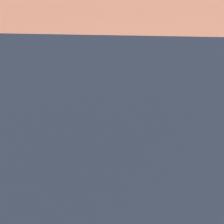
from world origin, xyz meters
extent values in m
cube|color=#9E9B96|center=(0.00, 2.20, 0.06)|extent=(24.00, 2.80, 0.11)
cube|color=#935642|center=(0.00, 4.48, 2.58)|extent=(24.00, 0.30, 5.15)
cylinder|color=slate|center=(0.04, 1.19, 0.69)|extent=(0.06, 0.06, 1.15)
cube|color=black|center=(0.04, 1.19, 1.43)|extent=(0.16, 0.13, 0.35)
cube|color=gray|center=(0.04, 1.13, 1.46)|extent=(0.09, 0.01, 0.12)
cylinder|color=black|center=(0.04, 1.19, 1.66)|extent=(0.19, 0.10, 0.19)
camera|label=1|loc=(-0.55, -1.65, 1.79)|focal=50.00mm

